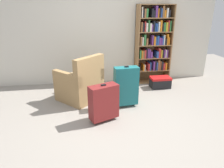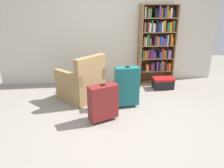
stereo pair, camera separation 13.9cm
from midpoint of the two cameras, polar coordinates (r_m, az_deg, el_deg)
The scene contains 8 objects.
ground_plane at distance 3.29m, azimuth 4.58°, elevation -11.21°, with size 9.03×9.03×0.00m, color gray.
back_wall at distance 4.90m, azimuth 0.39°, elevation 15.56°, with size 5.16×0.10×2.60m, color beige.
bookshelf at distance 4.94m, azimuth 13.16°, elevation 11.34°, with size 0.80×0.34×1.79m.
armchair at distance 4.06m, azimuth -7.27°, elevation 0.04°, with size 0.99×0.99×0.90m.
mug at distance 4.07m, azimuth 0.56°, elevation -3.83°, with size 0.12×0.08×0.10m.
storage_box at distance 4.78m, azimuth 14.81°, elevation 0.34°, with size 0.45×0.28×0.25m.
suitcase_dark_red at distance 3.25m, azimuth -1.25°, elevation -5.01°, with size 0.50×0.36×0.63m.
suitcase_teal at distance 3.70m, azimuth 5.23°, elevation -0.63°, with size 0.44×0.22×0.77m.
Camera 2 is at (-0.49, -2.75, 1.73)m, focal length 32.91 mm.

